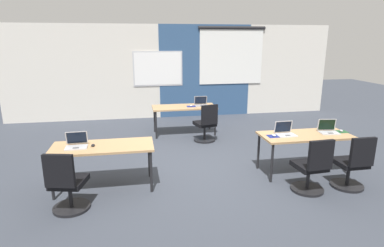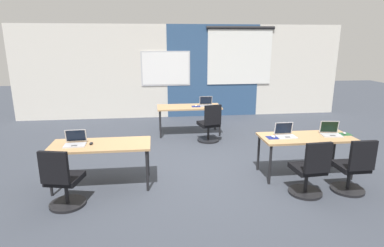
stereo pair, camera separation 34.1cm
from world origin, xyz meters
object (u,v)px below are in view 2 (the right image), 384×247
Objects in this scene: laptop_near_left_end at (75,142)px; desk_near_right at (306,140)px; chair_near_right_end at (353,171)px; laptop_near_right_end at (331,132)px; mouse_near_right_end at (344,133)px; mouse_near_right_inner at (273,137)px; mouse_near_left_end at (91,143)px; desk_far_center at (189,109)px; chair_near_right_inner at (310,173)px; mouse_far_right at (196,106)px; laptop_far_right at (206,104)px; laptop_near_right_inner at (285,134)px; desk_near_left at (101,147)px; chair_far_right at (210,126)px; chair_near_left_end at (63,183)px.

desk_near_right is at bearing -2.57° from laptop_near_left_end.
laptop_near_right_end is at bearing -92.85° from chair_near_right_end.
mouse_near_right_inner is (-1.34, -0.05, 0.00)m from mouse_near_right_end.
mouse_near_left_end is at bearing -171.59° from laptop_near_right_end.
desk_far_center is 3.55m from laptop_near_right_end.
mouse_near_left_end is 3.46m from chair_near_right_inner.
mouse_near_right_inner is (1.15, -2.81, 0.08)m from desk_far_center.
chair_near_right_inner is at bearing -69.81° from mouse_far_right.
laptop_far_right is at bearing 50.38° from mouse_near_left_end.
desk_near_right is 0.39m from laptop_near_right_inner.
laptop_near_right_inner is (0.94, -2.78, 0.00)m from laptop_far_right.
laptop_far_right is 3.74m from chair_near_right_inner.
desk_far_center is 14.94× the size of mouse_near_right_inner.
mouse_near_right_end is 1.35m from chair_near_right_inner.
mouse_near_left_end is (-0.14, -0.01, 0.08)m from desk_near_left.
mouse_near_right_inner is at bearing 96.04° from chair_far_right.
desk_near_left is 3.96m from laptop_near_right_end.
laptop_near_right_end is at bearing -2.13° from laptop_near_right_inner.
mouse_near_right_end is at bearing -1.48° from laptop_near_right_inner.
chair_near_right_inner is at bearing -141.86° from mouse_near_right_end.
chair_near_right_end is at bearing -60.25° from mouse_far_right.
chair_near_right_inner is at bearing -85.62° from laptop_near_right_inner.
desk_far_center is 4.70× the size of laptop_far_right.
chair_near_left_end is 1.00× the size of chair_near_right_inner.
laptop_near_left_end is 3.23× the size of mouse_far_right.
mouse_near_right_inner is at bearing -0.21° from desk_near_left.
chair_near_right_end is 1.00× the size of chair_near_right_inner.
desk_near_left is at bearing 179.01° from laptop_near_right_inner.
laptop_near_right_inner is at bearing -172.55° from laptop_near_right_end.
chair_near_left_end reaches higher than mouse_near_right_inner.
mouse_near_right_end is at bearing 0.53° from desk_near_left.
chair_near_left_end is 2.72× the size of laptop_near_right_inner.
desk_near_right is 3.30m from desk_far_center.
laptop_near_right_inner is at bearing -66.02° from mouse_far_right.
mouse_near_left_end is 0.30× the size of laptop_far_right.
desk_near_right is 0.61m from mouse_near_right_inner.
laptop_far_right is (2.34, 2.82, 0.03)m from mouse_near_left_end.
desk_near_right is 0.48m from laptop_near_right_end.
laptop_far_right is at bearing 114.86° from desk_near_right.
chair_near_right_inner is at bearing -13.33° from desk_near_left.
desk_near_right is 4.67× the size of laptop_near_left_end.
mouse_near_right_inner is (-1.07, -0.04, -0.03)m from laptop_near_right_end.
chair_far_right is (2.30, 2.09, -0.36)m from mouse_near_left_end.
chair_near_right_inner is at bearing -110.59° from desk_near_right.
laptop_near_left_end is at bearing 179.42° from desk_near_left.
mouse_near_right_inner is 0.89m from chair_near_right_inner.
laptop_near_left_end is at bearing 179.94° from desk_near_right.
desk_far_center is at bearing 55.96° from mouse_near_left_end.
laptop_near_right_end reaches higher than mouse_near_right_inner.
desk_near_left is at bearing -124.89° from mouse_far_right.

